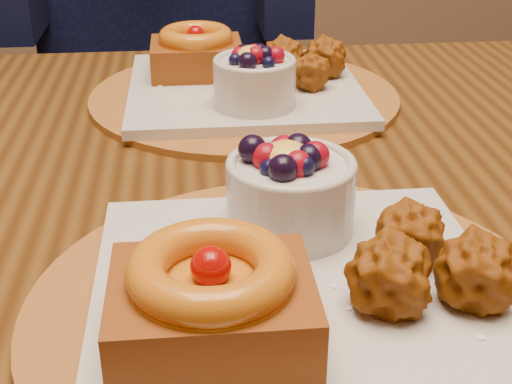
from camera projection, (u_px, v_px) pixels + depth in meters
dining_table at (263, 244)px, 0.72m from camera, size 1.60×0.90×0.76m
place_setting_near at (293, 272)px, 0.49m from camera, size 0.38×0.38×0.09m
place_setting_far at (242, 80)px, 0.87m from camera, size 0.38×0.38×0.09m
chair_far at (205, 140)px, 1.54m from camera, size 0.48×0.48×0.82m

